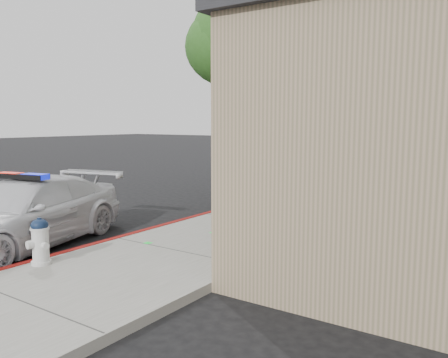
% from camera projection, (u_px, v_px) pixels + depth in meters
% --- Properties ---
extents(ground, '(120.00, 120.00, 0.00)m').
position_uv_depth(ground, '(115.00, 244.00, 9.39)').
color(ground, black).
rests_on(ground, ground).
extents(sidewalk, '(3.20, 60.00, 0.15)m').
position_uv_depth(sidewalk, '(256.00, 224.00, 10.93)').
color(sidewalk, gray).
rests_on(sidewalk, ground).
extents(red_curb, '(0.14, 60.00, 0.16)m').
position_uv_depth(red_curb, '(205.00, 216.00, 11.79)').
color(red_curb, maroon).
rests_on(red_curb, ground).
extents(police_car, '(3.01, 5.05, 1.49)m').
position_uv_depth(police_car, '(24.00, 213.00, 9.17)').
color(police_car, silver).
rests_on(police_car, ground).
extents(fire_hydrant, '(0.45, 0.39, 0.79)m').
position_uv_depth(fire_hydrant, '(40.00, 241.00, 7.56)').
color(fire_hydrant, silver).
rests_on(fire_hydrant, sidewalk).
extents(street_tree_near, '(3.33, 3.19, 5.84)m').
position_uv_depth(street_tree_near, '(252.00, 44.00, 11.87)').
color(street_tree_near, black).
rests_on(street_tree_near, sidewalk).
extents(street_tree_mid, '(3.60, 3.62, 6.77)m').
position_uv_depth(street_tree_mid, '(314.00, 37.00, 14.96)').
color(street_tree_mid, black).
rests_on(street_tree_mid, sidewalk).
extents(street_tree_far, '(2.62, 2.62, 4.83)m').
position_uv_depth(street_tree_far, '(371.00, 92.00, 20.18)').
color(street_tree_far, black).
rests_on(street_tree_far, sidewalk).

